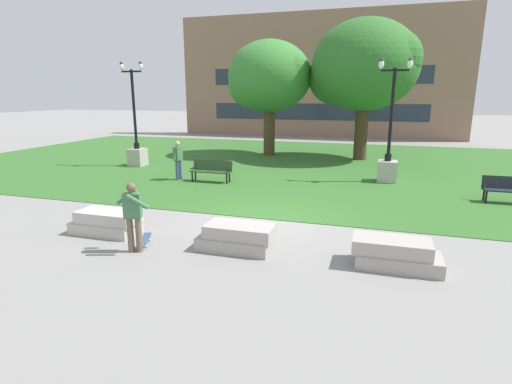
# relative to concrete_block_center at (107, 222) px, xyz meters

# --- Properties ---
(ground_plane) EXTENTS (140.00, 140.00, 0.00)m
(ground_plane) POSITION_rel_concrete_block_center_xyz_m (3.76, 2.44, -0.31)
(ground_plane) COLOR gray
(grass_lawn) EXTENTS (40.00, 20.00, 0.02)m
(grass_lawn) POSITION_rel_concrete_block_center_xyz_m (3.76, 12.44, -0.30)
(grass_lawn) COLOR #336628
(grass_lawn) RESTS_ON ground
(concrete_block_center) EXTENTS (1.85, 0.90, 0.64)m
(concrete_block_center) POSITION_rel_concrete_block_center_xyz_m (0.00, 0.00, 0.00)
(concrete_block_center) COLOR #B2ADA3
(concrete_block_center) RESTS_ON ground
(concrete_block_left) EXTENTS (1.86, 0.90, 0.64)m
(concrete_block_left) POSITION_rel_concrete_block_center_xyz_m (3.80, -0.07, 0.00)
(concrete_block_left) COLOR #9E9991
(concrete_block_left) RESTS_ON ground
(concrete_block_right) EXTENTS (1.89, 0.90, 0.64)m
(concrete_block_right) POSITION_rel_concrete_block_center_xyz_m (7.46, -0.02, 0.00)
(concrete_block_right) COLOR #9E9991
(concrete_block_right) RESTS_ON ground
(person_skateboarder) EXTENTS (1.02, 0.56, 1.71)m
(person_skateboarder) POSITION_rel_concrete_block_center_xyz_m (1.49, -0.93, 0.67)
(person_skateboarder) COLOR brown
(person_skateboarder) RESTS_ON ground
(skateboard) EXTENTS (0.54, 1.03, 0.14)m
(skateboard) POSITION_rel_concrete_block_center_xyz_m (1.41, -0.45, -0.22)
(skateboard) COLOR #2D4C75
(skateboard) RESTS_ON ground
(park_bench_near_left) EXTENTS (1.80, 0.54, 0.90)m
(park_bench_near_left) POSITION_rel_concrete_block_center_xyz_m (0.14, 6.92, 0.23)
(park_bench_near_left) COLOR #284723
(park_bench_near_left) RESTS_ON grass_lawn
(park_bench_near_right) EXTENTS (1.81, 0.55, 0.90)m
(park_bench_near_right) POSITION_rel_concrete_block_center_xyz_m (11.46, 6.72, 0.23)
(park_bench_near_right) COLOR #1E232D
(park_bench_near_right) RESTS_ON grass_lawn
(lamp_post_right) EXTENTS (1.32, 0.80, 5.29)m
(lamp_post_right) POSITION_rel_concrete_block_center_xyz_m (-5.16, 9.41, 0.78)
(lamp_post_right) COLOR #ADA89E
(lamp_post_right) RESTS_ON grass_lawn
(lamp_post_left) EXTENTS (1.32, 0.80, 5.13)m
(lamp_post_left) POSITION_rel_concrete_block_center_xyz_m (7.39, 9.11, 0.75)
(lamp_post_left) COLOR #ADA89E
(lamp_post_left) RESTS_ON grass_lawn
(tree_near_right) EXTENTS (5.21, 4.96, 6.81)m
(tree_near_right) POSITION_rel_concrete_block_center_xyz_m (0.42, 15.17, 4.34)
(tree_near_right) COLOR #4C3823
(tree_near_right) RESTS_ON grass_lawn
(tree_far_left) EXTENTS (6.12, 5.83, 7.71)m
(tree_far_left) POSITION_rel_concrete_block_center_xyz_m (5.89, 15.01, 4.86)
(tree_far_left) COLOR #42301E
(tree_far_left) RESTS_ON grass_lawn
(person_bystander_near_lawn) EXTENTS (0.29, 0.63, 1.71)m
(person_bystander_near_lawn) POSITION_rel_concrete_block_center_xyz_m (-1.40, 6.83, 0.68)
(person_bystander_near_lawn) COLOR #384C7A
(person_bystander_near_lawn) RESTS_ON grass_lawn
(building_facade_distant) EXTENTS (24.62, 1.03, 10.41)m
(building_facade_distant) POSITION_rel_concrete_block_center_xyz_m (1.57, 26.94, 4.89)
(building_facade_distant) COLOR #8E6B56
(building_facade_distant) RESTS_ON ground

